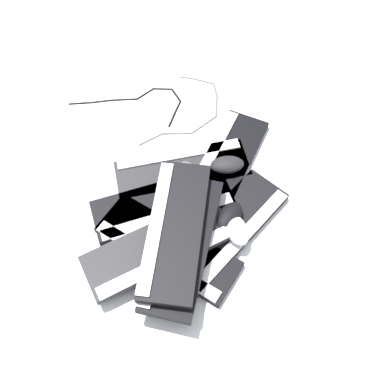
# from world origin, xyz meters

# --- Properties ---
(ground_plane) EXTENTS (3.20, 3.20, 0.00)m
(ground_plane) POSITION_xyz_m (0.00, 0.00, 0.00)
(ground_plane) COLOR silver
(keyboard_0) EXTENTS (0.23, 0.46, 0.03)m
(keyboard_0) POSITION_xyz_m (0.22, -0.11, 0.01)
(keyboard_0) COLOR black
(keyboard_0) RESTS_ON ground
(keyboard_1) EXTENTS (0.19, 0.45, 0.03)m
(keyboard_1) POSITION_xyz_m (0.10, 0.10, 0.01)
(keyboard_1) COLOR black
(keyboard_1) RESTS_ON ground
(keyboard_2) EXTENTS (0.42, 0.41, 0.03)m
(keyboard_2) POSITION_xyz_m (-0.01, 0.01, 0.01)
(keyboard_2) COLOR #232326
(keyboard_2) RESTS_ON ground
(keyboard_3) EXTENTS (0.40, 0.43, 0.03)m
(keyboard_3) POSITION_xyz_m (0.00, -0.14, 0.01)
(keyboard_3) COLOR black
(keyboard_3) RESTS_ON ground
(keyboard_4) EXTENTS (0.45, 0.17, 0.03)m
(keyboard_4) POSITION_xyz_m (0.09, -0.26, 0.01)
(keyboard_4) COLOR black
(keyboard_4) RESTS_ON ground
(keyboard_5) EXTENTS (0.36, 0.45, 0.03)m
(keyboard_5) POSITION_xyz_m (0.08, -0.28, 0.04)
(keyboard_5) COLOR #232326
(keyboard_5) RESTS_ON keyboard_4
(keyboard_6) EXTENTS (0.27, 0.46, 0.03)m
(keyboard_6) POSITION_xyz_m (0.14, -0.24, 0.07)
(keyboard_6) COLOR black
(keyboard_6) RESTS_ON keyboard_5
(keyboard_7) EXTENTS (0.31, 0.46, 0.03)m
(keyboard_7) POSITION_xyz_m (0.11, -0.23, 0.10)
(keyboard_7) COLOR black
(keyboard_7) RESTS_ON keyboard_6
(mouse_0) EXTENTS (0.13, 0.12, 0.04)m
(mouse_0) POSITION_xyz_m (0.12, 0.08, 0.05)
(mouse_0) COLOR black
(mouse_0) RESTS_ON keyboard_1
(mouse_1) EXTENTS (0.13, 0.12, 0.04)m
(mouse_1) POSITION_xyz_m (0.25, -0.12, 0.05)
(mouse_1) COLOR #B7B7BC
(mouse_1) RESTS_ON keyboard_0
(mouse_2) EXTENTS (0.07, 0.11, 0.04)m
(mouse_2) POSITION_xyz_m (0.21, -0.09, 0.05)
(mouse_2) COLOR black
(mouse_2) RESTS_ON keyboard_0
(mouse_3) EXTENTS (0.13, 0.12, 0.04)m
(mouse_3) POSITION_xyz_m (0.03, -0.02, 0.05)
(mouse_3) COLOR #4C4C51
(mouse_3) RESTS_ON keyboard_2
(mouse_4) EXTENTS (0.10, 0.13, 0.04)m
(mouse_4) POSITION_xyz_m (0.01, -0.13, 0.05)
(mouse_4) COLOR black
(mouse_4) RESTS_ON keyboard_3
(cable_0) EXTENTS (0.39, 0.27, 0.01)m
(cable_0) POSITION_xyz_m (-0.32, 0.20, 0.00)
(cable_0) COLOR black
(cable_0) RESTS_ON ground
(cable_1) EXTENTS (0.22, 0.40, 0.01)m
(cable_1) POSITION_xyz_m (-0.12, 0.26, 0.00)
(cable_1) COLOR #59595B
(cable_1) RESTS_ON ground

